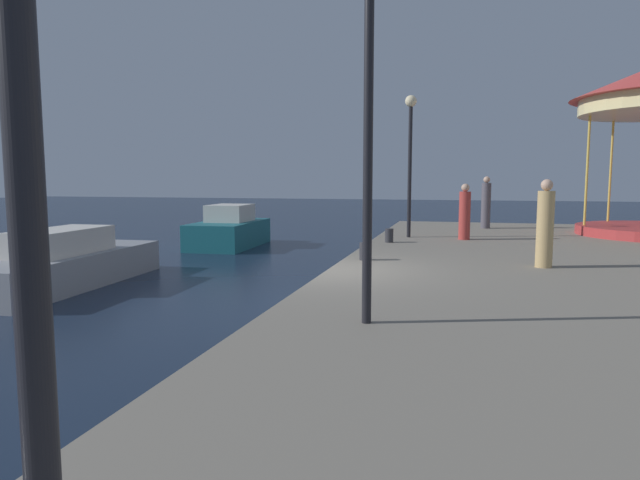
# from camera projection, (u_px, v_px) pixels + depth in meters

# --- Properties ---
(ground_plane) EXTENTS (120.00, 120.00, 0.00)m
(ground_plane) POSITION_uv_depth(u_px,v_px,m) (328.00, 307.00, 11.35)
(ground_plane) COLOR #162338
(motorboat_grey) EXTENTS (2.07, 5.89, 1.43)m
(motorboat_grey) POSITION_uv_depth(u_px,v_px,m) (67.00, 264.00, 13.53)
(motorboat_grey) COLOR gray
(motorboat_grey) RESTS_ON ground
(motorboat_teal) EXTENTS (2.24, 4.32, 1.63)m
(motorboat_teal) POSITION_uv_depth(u_px,v_px,m) (229.00, 230.00, 21.45)
(motorboat_teal) COLOR #19606B
(motorboat_teal) RESTS_ON ground
(lamp_post_mid_promenade) EXTENTS (0.36, 0.36, 4.62)m
(lamp_post_mid_promenade) POSITION_uv_depth(u_px,v_px,m) (369.00, 72.00, 6.71)
(lamp_post_mid_promenade) COLOR black
(lamp_post_mid_promenade) RESTS_ON quay_dock
(lamp_post_far_end) EXTENTS (0.36, 0.36, 4.39)m
(lamp_post_far_end) POSITION_uv_depth(u_px,v_px,m) (410.00, 141.00, 17.09)
(lamp_post_far_end) COLOR black
(lamp_post_far_end) RESTS_ON quay_dock
(bollard_center) EXTENTS (0.24, 0.24, 0.40)m
(bollard_center) POSITION_uv_depth(u_px,v_px,m) (365.00, 251.00, 12.49)
(bollard_center) COLOR #2D2D33
(bollard_center) RESTS_ON quay_dock
(bollard_south) EXTENTS (0.24, 0.24, 0.40)m
(bollard_south) POSITION_uv_depth(u_px,v_px,m) (389.00, 235.00, 15.96)
(bollard_south) COLOR #2D2D33
(bollard_south) RESTS_ON quay_dock
(person_mid_promenade) EXTENTS (0.34, 0.34, 1.83)m
(person_mid_promenade) POSITION_uv_depth(u_px,v_px,m) (545.00, 226.00, 11.39)
(person_mid_promenade) COLOR tan
(person_mid_promenade) RESTS_ON quay_dock
(person_by_the_water) EXTENTS (0.34, 0.34, 1.92)m
(person_by_the_water) POSITION_uv_depth(u_px,v_px,m) (486.00, 204.00, 20.45)
(person_by_the_water) COLOR #514C56
(person_by_the_water) RESTS_ON quay_dock
(person_near_carousel) EXTENTS (0.34, 0.34, 1.69)m
(person_near_carousel) POSITION_uv_depth(u_px,v_px,m) (465.00, 214.00, 16.65)
(person_near_carousel) COLOR #B23833
(person_near_carousel) RESTS_ON quay_dock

